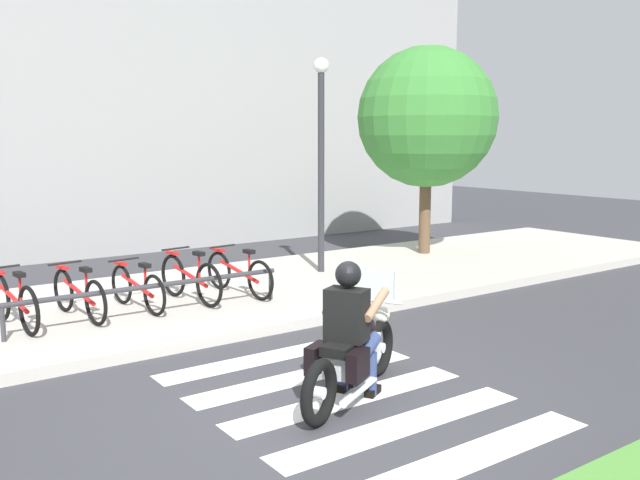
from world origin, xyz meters
The scene contains 18 objects.
ground_plane centered at (0.00, 0.00, 0.00)m, with size 48.00×48.00×0.00m, color #38383D.
sidewalk centered at (0.00, 4.57, 0.07)m, with size 24.00×4.40×0.15m, color #B7B2A8.
crosswalk_stripe_0 centered at (0.44, -1.60, 0.00)m, with size 2.80×0.40×0.01m, color white.
crosswalk_stripe_1 centered at (0.44, -0.80, 0.00)m, with size 2.80×0.40×0.01m, color white.
crosswalk_stripe_2 centered at (0.44, 0.00, 0.00)m, with size 2.80×0.40×0.01m, color white.
crosswalk_stripe_3 centered at (0.44, 0.80, 0.00)m, with size 2.80×0.40×0.01m, color white.
crosswalk_stripe_4 centered at (0.44, 1.60, 0.00)m, with size 2.80×0.40×0.01m, color white.
motorcycle centered at (0.50, 0.01, 0.46)m, with size 1.95×1.13×1.22m.
rider centered at (0.43, -0.03, 0.82)m, with size 0.77×0.71×1.43m.
bicycle_0 centered at (-1.85, 4.17, 0.51)m, with size 0.48×1.65×0.78m.
bicycle_1 centered at (-1.02, 4.17, 0.49)m, with size 0.48×1.64×0.75m.
bicycle_2 centered at (-0.19, 4.17, 0.48)m, with size 0.48×1.54×0.71m.
bicycle_3 centered at (0.64, 4.17, 0.51)m, with size 0.48×1.64×0.80m.
bicycle_4 centered at (1.47, 4.17, 0.50)m, with size 0.48×1.70×0.76m.
bike_rack centered at (-0.19, 3.62, 0.57)m, with size 3.92×0.07×0.49m.
street_lamp centered at (3.64, 4.97, 2.47)m, with size 0.28×0.28×4.04m.
tree_near_rack centered at (6.67, 5.37, 3.04)m, with size 2.95×2.95×4.52m.
building_backdrop centered at (0.00, 10.27, 3.92)m, with size 24.00×1.20×7.84m, color gray.
Camera 1 is at (-3.64, -5.24, 2.63)m, focal length 38.45 mm.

